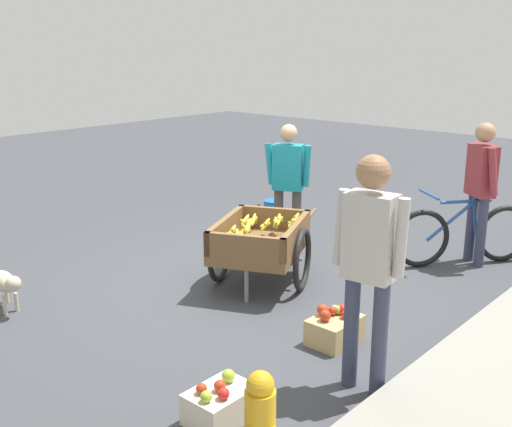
{
  "coord_description": "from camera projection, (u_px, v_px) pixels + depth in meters",
  "views": [
    {
      "loc": [
        4.52,
        4.07,
        2.41
      ],
      "look_at": [
        0.0,
        0.04,
        0.75
      ],
      "focal_mm": 43.59,
      "sensor_mm": 36.0,
      "label": 1
    }
  ],
  "objects": [
    {
      "name": "bicycle",
      "position": [
        463.0,
        234.0,
        6.93
      ],
      "size": [
        1.35,
        1.06,
        0.85
      ],
      "color": "black",
      "rests_on": "ground"
    },
    {
      "name": "fruit_cart",
      "position": [
        260.0,
        244.0,
        6.33
      ],
      "size": [
        1.82,
        1.38,
        0.71
      ],
      "color": "brown",
      "rests_on": "ground"
    },
    {
      "name": "bystander_person",
      "position": [
        369.0,
        253.0,
        4.21
      ],
      "size": [
        0.24,
        0.54,
        1.71
      ],
      "color": "#333851",
      "rests_on": "ground"
    },
    {
      "name": "mixed_fruit_crate",
      "position": [
        335.0,
        328.0,
        5.16
      ],
      "size": [
        0.44,
        0.32,
        0.32
      ],
      "color": "tan",
      "rests_on": "ground"
    },
    {
      "name": "fire_hydrant",
      "position": [
        260.0,
        426.0,
        3.49
      ],
      "size": [
        0.25,
        0.25,
        0.67
      ],
      "color": "gold",
      "rests_on": "ground"
    },
    {
      "name": "plastic_bucket",
      "position": [
        273.0,
        208.0,
        8.98
      ],
      "size": [
        0.28,
        0.28,
        0.22
      ],
      "primitive_type": "cylinder",
      "color": "#1966B2",
      "rests_on": "ground"
    },
    {
      "name": "apple_crate",
      "position": [
        220.0,
        404.0,
        4.09
      ],
      "size": [
        0.44,
        0.32,
        0.31
      ],
      "color": "beige",
      "rests_on": "ground"
    },
    {
      "name": "ground_plane",
      "position": [
        253.0,
        282.0,
        6.5
      ],
      "size": [
        24.0,
        24.0,
        0.0
      ],
      "primitive_type": "plane",
      "color": "#3D3F44"
    },
    {
      "name": "vendor_person",
      "position": [
        288.0,
        177.0,
        7.25
      ],
      "size": [
        0.32,
        0.53,
        1.52
      ],
      "color": "#4C4742",
      "rests_on": "ground"
    },
    {
      "name": "dog",
      "position": [
        5.0,
        283.0,
        5.76
      ],
      "size": [
        0.24,
        0.67,
        0.4
      ],
      "color": "beige",
      "rests_on": "ground"
    },
    {
      "name": "cyclist_person",
      "position": [
        481.0,
        181.0,
        6.8
      ],
      "size": [
        0.37,
        0.49,
        1.59
      ],
      "color": "#333851",
      "rests_on": "ground"
    }
  ]
}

